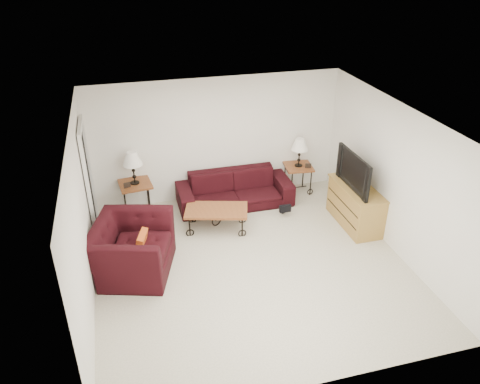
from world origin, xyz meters
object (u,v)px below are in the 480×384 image
(tv_stand, at_px, (355,206))
(backpack, at_px, (283,204))
(sofa, at_px, (235,190))
(coffee_table, at_px, (217,219))
(lamp_right, at_px, (299,152))
(side_table_right, at_px, (298,179))
(television, at_px, (359,171))
(armchair, at_px, (132,248))
(side_table_left, at_px, (137,198))
(lamp_left, at_px, (133,168))

(tv_stand, xyz_separation_m, backpack, (-1.17, 0.68, -0.16))
(sofa, distance_m, coffee_table, 0.99)
(lamp_right, distance_m, backpack, 1.21)
(side_table_right, height_order, television, television)
(side_table_right, bearing_deg, armchair, -152.28)
(lamp_right, relative_size, coffee_table, 0.54)
(side_table_left, distance_m, side_table_right, 3.34)
(lamp_left, relative_size, television, 0.56)
(tv_stand, bearing_deg, lamp_left, 159.32)
(lamp_left, bearing_deg, tv_stand, -20.68)
(armchair, xyz_separation_m, tv_stand, (4.11, 0.38, -0.05))
(lamp_left, bearing_deg, lamp_right, -0.00)
(sofa, bearing_deg, backpack, -37.05)
(lamp_left, xyz_separation_m, armchair, (-0.20, -1.86, -0.54))
(tv_stand, bearing_deg, coffee_table, 169.26)
(side_table_left, height_order, armchair, armchair)
(lamp_left, bearing_deg, television, -20.78)
(lamp_right, distance_m, armchair, 4.02)
(lamp_right, height_order, armchair, lamp_right)
(coffee_table, distance_m, television, 2.72)
(side_table_left, bearing_deg, lamp_right, -0.00)
(sofa, xyz_separation_m, backpack, (0.81, -0.61, -0.11))
(armchair, bearing_deg, lamp_left, 11.16)
(side_table_left, relative_size, backpack, 1.42)
(lamp_right, height_order, tv_stand, lamp_right)
(lamp_right, xyz_separation_m, armchair, (-3.54, -1.86, -0.48))
(side_table_right, bearing_deg, tv_stand, -68.95)
(side_table_left, xyz_separation_m, lamp_right, (3.34, -0.00, 0.59))
(side_table_right, distance_m, backpack, 1.00)
(lamp_right, height_order, backpack, lamp_right)
(sofa, height_order, lamp_left, lamp_left)
(side_table_left, bearing_deg, lamp_left, 0.00)
(side_table_left, xyz_separation_m, backpack, (2.74, -0.79, -0.10))
(coffee_table, bearing_deg, side_table_left, 144.00)
(coffee_table, bearing_deg, tv_stand, -10.74)
(side_table_left, height_order, television, television)
(side_table_right, height_order, tv_stand, tv_stand)
(lamp_left, distance_m, tv_stand, 4.22)
(backpack, bearing_deg, television, -23.66)
(lamp_left, bearing_deg, armchair, -96.08)
(lamp_right, bearing_deg, backpack, -127.20)
(lamp_right, bearing_deg, side_table_right, 0.00)
(sofa, xyz_separation_m, tv_stand, (1.99, -1.30, 0.05))
(sofa, height_order, armchair, armchair)
(lamp_left, height_order, armchair, lamp_left)
(lamp_left, xyz_separation_m, coffee_table, (1.37, -0.99, -0.76))
(sofa, xyz_separation_m, side_table_right, (1.42, 0.18, -0.03))
(lamp_right, relative_size, backpack, 1.33)
(sofa, distance_m, side_table_left, 1.93)
(sofa, relative_size, armchair, 1.71)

